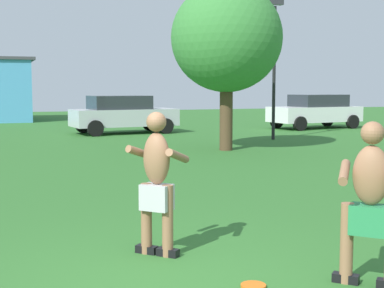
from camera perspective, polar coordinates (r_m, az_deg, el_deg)
ground_plane at (r=5.91m, az=-2.42°, el=-13.64°), size 80.00×80.00×0.00m
player_near at (r=5.82m, az=17.46°, el=-5.46°), size 0.76×0.83×1.63m
player_in_gray at (r=6.60m, az=-3.53°, el=-3.66°), size 0.79×0.77×1.68m
frisbee at (r=5.79m, az=6.18°, el=-13.97°), size 0.25×0.25×0.03m
car_white_mid_lot at (r=27.26m, az=12.30°, el=3.28°), size 4.48×2.42×1.58m
car_silver_far_end at (r=23.90m, az=-6.96°, el=3.03°), size 4.47×2.41×1.58m
lamp_post at (r=21.20m, az=8.26°, el=9.04°), size 0.60×0.24×5.11m
tree_right_field at (r=17.53m, az=3.50°, el=10.53°), size 3.38×3.38×5.08m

